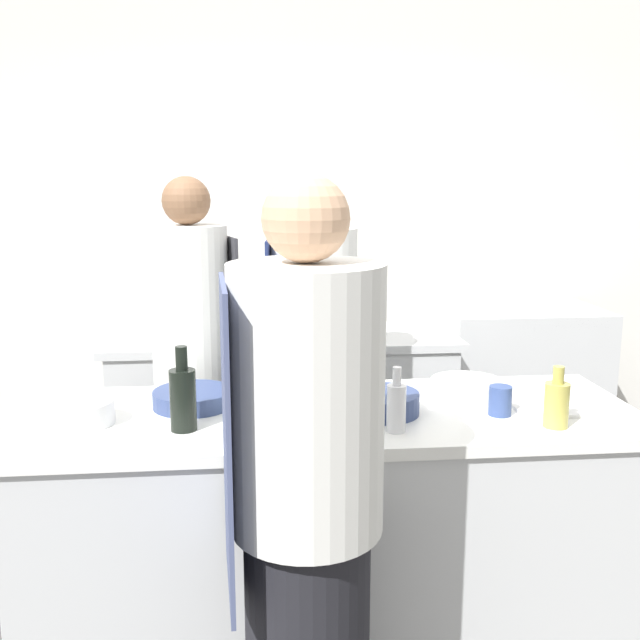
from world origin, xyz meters
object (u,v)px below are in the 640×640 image
Objects in this scene: chef_at_prep_near at (306,505)px; bowl_mixing_large at (467,388)px; oven_range at (517,382)px; bottle_vinegar at (557,403)px; chef_at_stove at (193,375)px; chef_at_pass_far at (313,373)px; bottle_sauce at (309,370)px; bowl_prep_small at (381,403)px; bowl_wooden_salad at (193,398)px; bottle_cooking_oil at (183,397)px; bottle_olive_oil at (396,406)px; stockpot at (255,313)px; bowl_ceramic_blue at (81,412)px; cup at (500,401)px; bottle_wine at (284,383)px.

chef_at_prep_near is 6.43× the size of bowl_mixing_large.
oven_range is 4.69× the size of bottle_vinegar.
chef_at_stove is 0.52m from chef_at_pass_far.
chef_at_stove reaches higher than bottle_sauce.
bowl_prep_small is (0.17, -0.73, 0.09)m from chef_at_pass_far.
bottle_cooking_oil is at bearing -92.55° from bowl_wooden_salad.
bottle_olive_oil is 0.52m from bottle_vinegar.
chef_at_prep_near is 1.85m from stockpot.
bowl_mixing_large is (0.65, 0.72, 0.09)m from chef_at_prep_near.
bowl_wooden_salad reaches higher than oven_range.
bowl_ceramic_blue is 0.38m from bowl_wooden_salad.
cup is (0.40, -0.06, 0.01)m from bowl_prep_small.
chef_at_prep_near is 7.54× the size of bottle_wine.
bottle_vinegar is 0.77× the size of bowl_prep_small.
bowl_ceramic_blue is (-0.34, 0.09, -0.07)m from bottle_cooking_oil.
chef_at_pass_far is 0.68m from bottle_wine.
bottle_wine is 0.34m from bowl_prep_small.
chef_at_stove reaches higher than bowl_ceramic_blue.
bottle_sauce is at bearing 10.35° from bowl_ceramic_blue.
bottle_olive_oil is 0.67× the size of bottle_sauce.
stockpot is (-0.81, 1.34, 0.07)m from cup.
bottle_olive_oil is at bearing -133.76° from bowl_mixing_large.
chef_at_stove reaches higher than chef_at_pass_far.
chef_at_pass_far is 0.63m from bottle_sauce.
bowl_prep_small is 0.66m from bowl_wooden_salad.
bottle_wine reaches higher than bowl_wooden_salad.
bowl_ceramic_blue is (-0.30, -0.72, 0.08)m from chef_at_stove.
bottle_vinegar is at bearing -19.57° from bowl_prep_small.
bowl_mixing_large is 0.23m from cup.
chef_at_pass_far is at bearing -9.53° from chef_at_prep_near.
chef_at_stove is 1.33m from cup.
bowl_mixing_large is at bearing 25.58° from bowl_prep_small.
cup is (-0.78, -1.84, 0.49)m from oven_range.
chef_at_prep_near is at bearing -144.51° from cup.
bottle_sauce reaches higher than bottle_vinegar.
bowl_mixing_large is at bearing 15.09° from bottle_cooking_oil.
stockpot reaches higher than bottle_vinegar.
bottle_vinegar is 0.72× the size of bowl_wooden_salad.
bottle_wine is at bearing 161.99° from bottle_vinegar.
bowl_prep_small is at bearing 171.49° from cup.
cup reaches higher than bowl_ceramic_blue.
bowl_wooden_salad is (0.01, 0.24, -0.08)m from bottle_cooking_oil.
chef_at_pass_far is 0.97m from cup.
chef_at_stove reaches higher than bottle_cooking_oil.
bowl_wooden_salad is (-0.64, 0.14, -0.01)m from bowl_prep_small.
cup is (1.08, -0.76, 0.09)m from chef_at_stove.
bottle_cooking_oil is 1.40m from stockpot.
bottle_olive_oil reaches higher than oven_range.
oven_range is at bearing 104.29° from chef_at_stove.
bottle_olive_oil reaches higher than bowl_wooden_salad.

